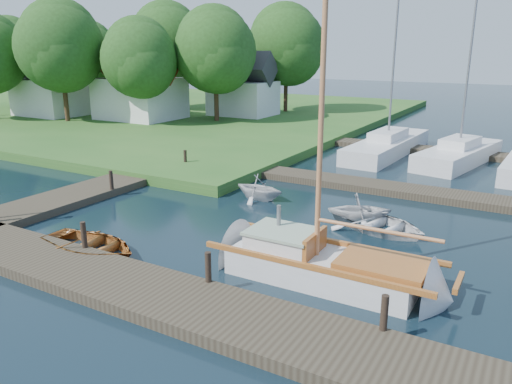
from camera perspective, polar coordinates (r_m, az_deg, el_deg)
The scene contains 27 objects.
ground at distance 17.69m, azimuth 0.00°, elevation -3.73°, with size 160.00×160.00×0.00m, color black.
near_dock at distance 13.21m, azimuth -13.40°, elevation -10.72°, with size 18.00×2.20×0.30m, color #332B20.
left_dock at distance 23.88m, azimuth -14.36°, elevation 1.42°, with size 2.20×18.00×0.30m, color #332B20.
far_dock at distance 22.61m, azimuth 12.75°, elevation 0.71°, with size 14.00×1.60×0.30m, color #332B20.
shore at distance 51.75m, azimuth -14.97°, elevation 9.25°, with size 50.00×40.00×0.50m, color #28571F.
mooring_post_1 at distance 15.66m, azimuth -19.08°, elevation -4.64°, with size 0.16×0.16×0.80m, color black.
mooring_post_2 at distance 12.78m, azimuth -5.49°, elevation -8.53°, with size 0.16×0.16×0.80m, color black.
mooring_post_3 at distance 11.05m, azimuth 14.45°, elevation -13.22°, with size 0.16×0.16×0.80m, color black.
mooring_post_4 at distance 21.70m, azimuth -16.21°, elevation 1.32°, with size 0.16×0.16×0.80m, color black.
mooring_post_5 at distance 25.29m, azimuth -8.09°, elevation 3.87°, with size 0.16×0.16×0.80m, color black.
sailboat at distance 13.61m, azimuth 8.29°, elevation -8.68°, with size 7.16×2.03×9.83m.
dinghy at distance 16.06m, azimuth -18.49°, elevation -5.40°, with size 2.43×3.40×0.70m, color brown.
tender_b at distance 20.46m, azimuth 0.36°, elevation 0.72°, with size 1.87×2.17×1.14m, color silver.
tender_c at distance 17.51m, azimuth 13.92°, elevation -3.24°, with size 2.41×3.37×0.70m, color silver.
tender_d at distance 18.11m, azimuth 11.78°, elevation -1.65°, with size 1.93×2.23×1.18m, color silver.
marina_boat_1 at distance 30.33m, azimuth 14.81°, elevation 5.27°, with size 2.72×9.54×10.13m.
marina_boat_2 at distance 29.04m, azimuth 22.18°, elevation 4.19°, with size 3.68×7.83×12.56m.
house_a at distance 41.67m, azimuth -13.15°, elevation 11.56°, with size 6.30×5.00×6.29m.
house_b at distance 46.23m, azimuth -22.28°, elevation 10.98°, with size 5.77×4.50×5.79m.
house_c at distance 42.84m, azimuth -1.48°, elevation 11.58°, with size 5.25×4.00×5.28m.
tree_1 at distance 41.77m, azimuth -21.43°, elevation 15.21°, with size 6.70×6.70×9.20m.
tree_2 at distance 38.77m, azimuth -13.14°, elevation 14.64°, with size 5.83×5.75×7.82m.
tree_3 at distance 39.39m, azimuth -4.64°, elevation 15.83°, with size 6.41×6.38×8.74m.
tree_4 at distance 47.42m, azimuth -10.10°, elevation 16.37°, with size 7.01×7.01×9.66m.
tree_5 at distance 51.54m, azimuth -18.61°, elevation 14.71°, with size 6.00×5.94×8.10m.
tree_6 at distance 53.78m, azimuth -26.30°, elevation 14.18°, with size 6.24×6.20×8.46m.
tree_7 at distance 45.27m, azimuth 3.54°, elevation 16.39°, with size 6.83×6.83×9.38m.
Camera 1 is at (8.34, -14.39, 6.03)m, focal length 35.00 mm.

